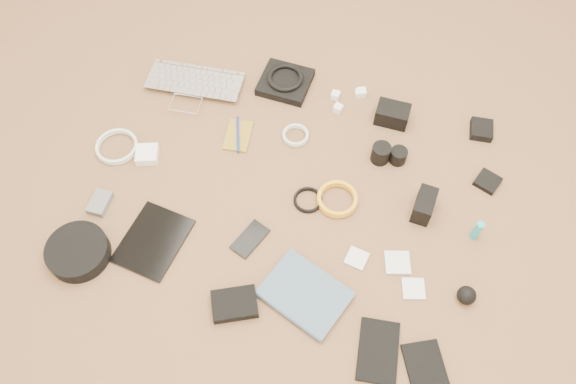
% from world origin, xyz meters
% --- Properties ---
extents(laptop, '(0.38, 0.27, 0.03)m').
position_xyz_m(laptop, '(-0.46, 0.35, 0.01)').
color(laptop, '#B8B8BD').
rests_on(laptop, ground).
extents(headphone_pouch, '(0.20, 0.19, 0.03)m').
position_xyz_m(headphone_pouch, '(-0.13, 0.48, 0.02)').
color(headphone_pouch, black).
rests_on(headphone_pouch, ground).
extents(headphones, '(0.17, 0.17, 0.02)m').
position_xyz_m(headphones, '(-0.13, 0.48, 0.04)').
color(headphones, black).
rests_on(headphones, headphone_pouch).
extents(charger_a, '(0.03, 0.03, 0.03)m').
position_xyz_m(charger_a, '(0.07, 0.47, 0.01)').
color(charger_a, white).
rests_on(charger_a, ground).
extents(charger_b, '(0.04, 0.04, 0.03)m').
position_xyz_m(charger_b, '(0.17, 0.51, 0.02)').
color(charger_b, white).
rests_on(charger_b, ground).
extents(charger_c, '(0.03, 0.03, 0.03)m').
position_xyz_m(charger_c, '(0.16, 0.50, 0.01)').
color(charger_c, white).
rests_on(charger_c, ground).
extents(charger_d, '(0.04, 0.04, 0.03)m').
position_xyz_m(charger_d, '(0.09, 0.41, 0.01)').
color(charger_d, white).
rests_on(charger_d, ground).
extents(dslr_camera, '(0.12, 0.09, 0.07)m').
position_xyz_m(dslr_camera, '(0.30, 0.42, 0.03)').
color(dslr_camera, black).
rests_on(dslr_camera, ground).
extents(lens_pouch, '(0.08, 0.09, 0.03)m').
position_xyz_m(lens_pouch, '(0.62, 0.44, 0.02)').
color(lens_pouch, black).
rests_on(lens_pouch, ground).
extents(notebook_olive, '(0.10, 0.15, 0.01)m').
position_xyz_m(notebook_olive, '(-0.23, 0.21, 0.00)').
color(notebook_olive, olive).
rests_on(notebook_olive, ground).
extents(pen_blue, '(0.06, 0.15, 0.01)m').
position_xyz_m(pen_blue, '(-0.23, 0.21, 0.01)').
color(pen_blue, '#1329A1').
rests_on(pen_blue, notebook_olive).
extents(cable_white_a, '(0.11, 0.11, 0.01)m').
position_xyz_m(cable_white_a, '(-0.03, 0.25, 0.01)').
color(cable_white_a, silver).
rests_on(cable_white_a, ground).
extents(lens_a, '(0.08, 0.08, 0.07)m').
position_xyz_m(lens_a, '(0.28, 0.23, 0.04)').
color(lens_a, black).
rests_on(lens_a, ground).
extents(lens_b, '(0.08, 0.08, 0.05)m').
position_xyz_m(lens_b, '(0.34, 0.24, 0.03)').
color(lens_b, black).
rests_on(lens_b, ground).
extents(card_reader, '(0.10, 0.10, 0.02)m').
position_xyz_m(card_reader, '(0.66, 0.23, 0.01)').
color(card_reader, black).
rests_on(card_reader, ground).
extents(power_brick, '(0.10, 0.10, 0.03)m').
position_xyz_m(power_brick, '(-0.52, 0.04, 0.02)').
color(power_brick, white).
rests_on(power_brick, ground).
extents(cable_white_b, '(0.16, 0.16, 0.01)m').
position_xyz_m(cable_white_b, '(-0.64, 0.04, 0.01)').
color(cable_white_b, silver).
rests_on(cable_white_b, ground).
extents(cable_black, '(0.12, 0.12, 0.01)m').
position_xyz_m(cable_black, '(0.08, 0.00, 0.00)').
color(cable_black, black).
rests_on(cable_black, ground).
extents(cable_yellow, '(0.18, 0.18, 0.02)m').
position_xyz_m(cable_yellow, '(0.17, 0.03, 0.01)').
color(cable_yellow, gold).
rests_on(cable_yellow, ground).
extents(flash, '(0.07, 0.12, 0.08)m').
position_xyz_m(flash, '(0.46, 0.06, 0.04)').
color(flash, black).
rests_on(flash, ground).
extents(lens_cleaner, '(0.03, 0.03, 0.09)m').
position_xyz_m(lens_cleaner, '(0.63, 0.01, 0.04)').
color(lens_cleaner, '#1BA2AF').
rests_on(lens_cleaner, ground).
extents(battery_charger, '(0.06, 0.09, 0.03)m').
position_xyz_m(battery_charger, '(-0.60, -0.18, 0.01)').
color(battery_charger, '#5D5D63').
rests_on(battery_charger, ground).
extents(tablet, '(0.22, 0.27, 0.01)m').
position_xyz_m(tablet, '(-0.38, -0.27, 0.01)').
color(tablet, black).
rests_on(tablet, ground).
extents(phone, '(0.11, 0.15, 0.01)m').
position_xyz_m(phone, '(-0.07, -0.19, 0.01)').
color(phone, black).
rests_on(phone, ground).
extents(filter_case_left, '(0.08, 0.08, 0.01)m').
position_xyz_m(filter_case_left, '(0.28, -0.17, 0.00)').
color(filter_case_left, silver).
rests_on(filter_case_left, ground).
extents(filter_case_mid, '(0.10, 0.10, 0.01)m').
position_xyz_m(filter_case_mid, '(0.40, -0.15, 0.01)').
color(filter_case_mid, silver).
rests_on(filter_case_mid, ground).
extents(filter_case_right, '(0.08, 0.08, 0.01)m').
position_xyz_m(filter_case_right, '(0.47, -0.22, 0.00)').
color(filter_case_right, silver).
rests_on(filter_case_right, ground).
extents(air_blower, '(0.08, 0.08, 0.06)m').
position_xyz_m(air_blower, '(0.62, -0.22, 0.03)').
color(air_blower, black).
rests_on(air_blower, ground).
extents(headphone_case, '(0.21, 0.21, 0.05)m').
position_xyz_m(headphone_case, '(-0.59, -0.37, 0.03)').
color(headphone_case, black).
rests_on(headphone_case, ground).
extents(drive_case, '(0.16, 0.14, 0.03)m').
position_xyz_m(drive_case, '(-0.05, -0.41, 0.02)').
color(drive_case, black).
rests_on(drive_case, ground).
extents(paperback, '(0.30, 0.27, 0.02)m').
position_xyz_m(paperback, '(0.11, -0.41, 0.01)').
color(paperback, '#41576E').
rests_on(paperback, ground).
extents(notebook_black_a, '(0.13, 0.19, 0.01)m').
position_xyz_m(notebook_black_a, '(0.39, -0.44, 0.01)').
color(notebook_black_a, black).
rests_on(notebook_black_a, ground).
extents(notebook_black_b, '(0.17, 0.20, 0.01)m').
position_xyz_m(notebook_black_b, '(0.53, -0.46, 0.01)').
color(notebook_black_b, black).
rests_on(notebook_black_b, ground).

